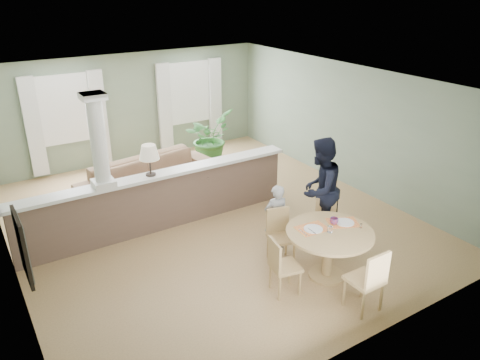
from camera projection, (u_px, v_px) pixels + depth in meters
ground at (209, 220)px, 9.16m from camera, size 8.00×8.00×0.00m
room_shell at (190, 123)px, 8.91m from camera, size 7.02×8.02×2.71m
pony_wall at (156, 195)px, 8.55m from camera, size 5.32×0.38×2.70m
sofa at (153, 181)px, 9.78m from camera, size 3.17×1.64×0.88m
houseplant at (209, 137)px, 11.74m from camera, size 1.59×1.56×1.34m
dining_table at (329, 240)px, 7.18m from camera, size 1.34×1.34×0.92m
chair_far_boy at (280, 233)px, 7.70m from camera, size 0.50×0.50×0.90m
chair_far_man at (326, 221)px, 8.14m from camera, size 0.53×0.53×0.85m
chair_near at (369, 279)px, 6.44m from camera, size 0.45×0.45×0.99m
chair_side at (281, 264)px, 6.85m from camera, size 0.48×0.48×0.90m
child_person at (276, 218)px, 7.96m from camera, size 0.48×0.35×1.21m
man_person at (320, 189)px, 8.19m from camera, size 1.11×0.99×1.89m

